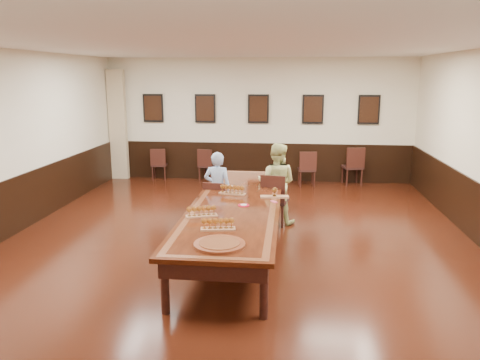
# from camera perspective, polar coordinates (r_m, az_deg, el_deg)

# --- Properties ---
(floor) EXTENTS (8.00, 10.00, 0.02)m
(floor) POSITION_cam_1_polar(r_m,az_deg,el_deg) (7.81, -0.40, -8.06)
(floor) COLOR black
(floor) RESTS_ON ground
(ceiling) EXTENTS (8.00, 10.00, 0.02)m
(ceiling) POSITION_cam_1_polar(r_m,az_deg,el_deg) (7.32, -0.44, 16.25)
(ceiling) COLOR white
(ceiling) RESTS_ON floor
(wall_back) EXTENTS (8.00, 0.02, 3.20)m
(wall_back) POSITION_cam_1_polar(r_m,az_deg,el_deg) (12.35, 2.27, 7.30)
(wall_back) COLOR #EBE4C5
(wall_back) RESTS_ON floor
(wall_front) EXTENTS (8.00, 0.02, 3.20)m
(wall_front) POSITION_cam_1_polar(r_m,az_deg,el_deg) (2.66, -13.22, -13.39)
(wall_front) COLOR #EBE4C5
(wall_front) RESTS_ON floor
(chair_man) EXTENTS (0.45, 0.48, 0.87)m
(chair_man) POSITION_cam_1_polar(r_m,az_deg,el_deg) (8.62, -2.88, -2.93)
(chair_man) COLOR black
(chair_man) RESTS_ON floor
(chair_woman) EXTENTS (0.54, 0.58, 0.98)m
(chair_woman) POSITION_cam_1_polar(r_m,az_deg,el_deg) (8.78, 4.29, -2.32)
(chair_woman) COLOR black
(chair_woman) RESTS_ON floor
(spare_chair_a) EXTENTS (0.44, 0.47, 0.85)m
(spare_chair_a) POSITION_cam_1_polar(r_m,az_deg,el_deg) (12.77, -9.80, 1.98)
(spare_chair_a) COLOR black
(spare_chair_a) RESTS_ON floor
(spare_chair_b) EXTENTS (0.50, 0.53, 0.87)m
(spare_chair_b) POSITION_cam_1_polar(r_m,az_deg,el_deg) (12.42, -3.96, 1.88)
(spare_chair_b) COLOR black
(spare_chair_b) RESTS_ON floor
(spare_chair_c) EXTENTS (0.47, 0.50, 0.90)m
(spare_chair_c) POSITION_cam_1_polar(r_m,az_deg,el_deg) (11.94, 8.14, 1.43)
(spare_chair_c) COLOR black
(spare_chair_c) RESTS_ON floor
(spare_chair_d) EXTENTS (0.55, 0.59, 0.99)m
(spare_chair_d) POSITION_cam_1_polar(r_m,az_deg,el_deg) (12.27, 13.55, 1.70)
(spare_chair_d) COLOR black
(spare_chair_d) RESTS_ON floor
(person_man) EXTENTS (0.54, 0.38, 1.39)m
(person_man) POSITION_cam_1_polar(r_m,az_deg,el_deg) (8.65, -2.75, -1.11)
(person_man) COLOR #4C7ABE
(person_man) RESTS_ON floor
(person_woman) EXTENTS (0.86, 0.72, 1.53)m
(person_woman) POSITION_cam_1_polar(r_m,az_deg,el_deg) (8.81, 4.47, -0.43)
(person_woman) COLOR #CBD082
(person_woman) RESTS_ON floor
(pink_phone) EXTENTS (0.13, 0.15, 0.01)m
(pink_phone) POSITION_cam_1_polar(r_m,az_deg,el_deg) (7.57, 4.15, -2.66)
(pink_phone) COLOR #EC4E70
(pink_phone) RESTS_ON conference_table
(curtain) EXTENTS (0.45, 0.18, 2.90)m
(curtain) POSITION_cam_1_polar(r_m,az_deg,el_deg) (12.98, -14.66, 6.50)
(curtain) COLOR tan
(curtain) RESTS_ON floor
(wainscoting) EXTENTS (8.00, 10.00, 1.00)m
(wainscoting) POSITION_cam_1_polar(r_m,az_deg,el_deg) (7.64, -0.40, -4.48)
(wainscoting) COLOR black
(wainscoting) RESTS_ON floor
(conference_table) EXTENTS (1.40, 5.00, 0.76)m
(conference_table) POSITION_cam_1_polar(r_m,az_deg,el_deg) (7.61, -0.41, -3.68)
(conference_table) COLOR black
(conference_table) RESTS_ON floor
(posters) EXTENTS (6.14, 0.04, 0.74)m
(posters) POSITION_cam_1_polar(r_m,az_deg,el_deg) (12.25, 2.26, 8.66)
(posters) COLOR black
(posters) RESTS_ON wall_back
(flight_a) EXTENTS (0.47, 0.24, 0.17)m
(flight_a) POSITION_cam_1_polar(r_m,az_deg,el_deg) (8.01, -0.95, -1.24)
(flight_a) COLOR #98623F
(flight_a) RESTS_ON conference_table
(flight_b) EXTENTS (0.48, 0.20, 0.18)m
(flight_b) POSITION_cam_1_polar(r_m,az_deg,el_deg) (7.82, 4.24, -1.58)
(flight_b) COLOR #98623F
(flight_b) RESTS_ON conference_table
(flight_c) EXTENTS (0.47, 0.28, 0.17)m
(flight_c) POSITION_cam_1_polar(r_m,az_deg,el_deg) (6.77, -4.71, -3.88)
(flight_c) COLOR #98623F
(flight_c) RESTS_ON conference_table
(flight_d) EXTENTS (0.47, 0.21, 0.17)m
(flight_d) POSITION_cam_1_polar(r_m,az_deg,el_deg) (6.19, -2.70, -5.44)
(flight_d) COLOR #98623F
(flight_d) RESTS_ON conference_table
(red_plate_grp) EXTENTS (0.18, 0.18, 0.02)m
(red_plate_grp) POSITION_cam_1_polar(r_m,az_deg,el_deg) (7.33, 0.45, -3.11)
(red_plate_grp) COLOR red
(red_plate_grp) RESTS_ON conference_table
(carved_platter) EXTENTS (0.74, 0.74, 0.05)m
(carved_platter) POSITION_cam_1_polar(r_m,az_deg,el_deg) (5.65, -2.51, -7.84)
(carved_platter) COLOR #542010
(carved_platter) RESTS_ON conference_table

